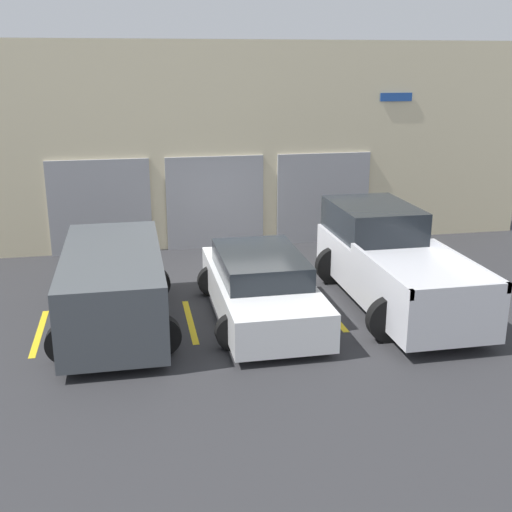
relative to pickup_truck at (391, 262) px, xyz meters
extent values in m
plane|color=#2D2D30|center=(-2.82, 1.81, -0.86)|extent=(28.00, 28.00, 0.00)
cube|color=beige|center=(-2.82, 5.11, 1.83)|extent=(17.34, 0.60, 5.39)
cube|color=#939399|center=(-6.02, 4.77, 0.37)|extent=(2.60, 0.08, 2.47)
cube|color=#939399|center=(-3.02, 4.77, 0.37)|extent=(2.60, 0.08, 2.47)
cube|color=#939399|center=(-0.02, 4.77, 0.37)|extent=(2.60, 0.08, 2.47)
cube|color=#1E4799|center=(1.95, 4.78, 3.07)|extent=(0.90, 0.03, 0.22)
cube|color=silver|center=(0.00, -0.31, -0.17)|extent=(1.81, 5.20, 0.92)
cube|color=#1E2328|center=(0.00, 1.12, 0.64)|extent=(1.67, 2.34, 0.69)
cube|color=silver|center=(-0.87, -1.47, 0.38)|extent=(0.08, 2.86, 0.18)
cube|color=silver|center=(0.87, -1.47, 0.38)|extent=(0.08, 2.86, 0.18)
cube|color=silver|center=(0.00, -2.86, 0.38)|extent=(1.81, 0.08, 0.18)
cylinder|color=black|center=(-0.80, 1.31, -0.44)|extent=(0.84, 0.22, 0.84)
cylinder|color=black|center=(0.80, 1.31, -0.44)|extent=(0.84, 0.22, 0.84)
cylinder|color=black|center=(-0.80, -1.92, -0.44)|extent=(0.84, 0.22, 0.84)
cylinder|color=black|center=(0.80, -1.92, -0.44)|extent=(0.84, 0.22, 0.84)
cube|color=white|center=(-2.82, -0.31, -0.37)|extent=(1.78, 4.46, 0.69)
cube|color=#1E2328|center=(-2.82, -0.19, 0.20)|extent=(1.57, 2.45, 0.45)
cylinder|color=black|center=(-3.60, 1.08, -0.54)|extent=(0.64, 0.22, 0.64)
cylinder|color=black|center=(-2.04, 1.08, -0.54)|extent=(0.64, 0.22, 0.64)
cylinder|color=black|center=(-3.60, -1.69, -0.54)|extent=(0.64, 0.22, 0.64)
cylinder|color=black|center=(-2.04, -1.69, -0.54)|extent=(0.64, 0.22, 0.64)
cube|color=#474C51|center=(-5.64, -0.31, -0.02)|extent=(1.78, 4.40, 1.33)
cube|color=#1E2328|center=(-5.64, 1.85, 0.41)|extent=(1.61, 0.06, 0.28)
cylinder|color=black|center=(-6.42, 1.06, -0.51)|extent=(0.70, 0.22, 0.70)
cylinder|color=black|center=(-4.86, 1.06, -0.51)|extent=(0.70, 0.22, 0.70)
cylinder|color=black|center=(-6.42, -1.67, -0.51)|extent=(0.70, 0.22, 0.70)
cylinder|color=black|center=(-4.86, -1.67, -0.51)|extent=(0.70, 0.22, 0.70)
cube|color=gold|center=(-7.05, -0.31, -0.86)|extent=(0.12, 2.20, 0.01)
cube|color=gold|center=(-4.23, -0.31, -0.86)|extent=(0.12, 2.20, 0.01)
cube|color=gold|center=(-1.41, -0.31, -0.86)|extent=(0.12, 2.20, 0.01)
cube|color=gold|center=(1.41, -0.31, -0.86)|extent=(0.12, 2.20, 0.01)
camera|label=1|loc=(-5.23, -11.91, 4.01)|focal=45.00mm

